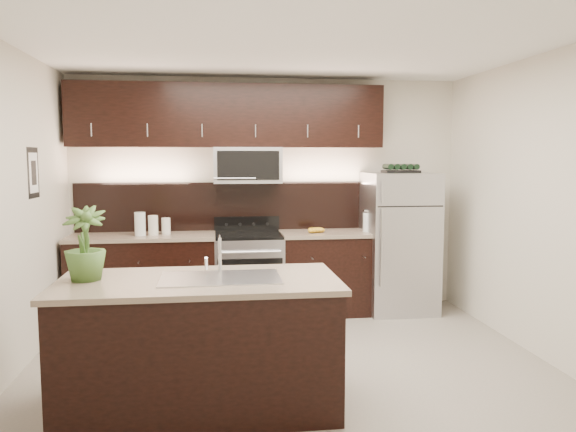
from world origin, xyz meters
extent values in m
plane|color=gray|center=(0.00, 0.00, 0.00)|extent=(4.50, 4.50, 0.00)
cube|color=beige|center=(0.00, 2.00, 1.35)|extent=(4.50, 0.02, 2.70)
cube|color=beige|center=(0.00, -2.00, 1.35)|extent=(4.50, 0.02, 2.70)
cube|color=beige|center=(-2.25, 0.00, 1.35)|extent=(0.02, 4.00, 2.70)
cube|color=beige|center=(2.25, 0.00, 1.35)|extent=(0.02, 4.00, 2.70)
cube|color=white|center=(0.00, 0.00, 2.70)|extent=(4.50, 4.00, 0.02)
cube|color=black|center=(-2.24, 0.75, 1.65)|extent=(0.01, 0.32, 0.46)
cube|color=white|center=(-2.23, 0.75, 1.65)|extent=(0.00, 0.24, 0.36)
cube|color=black|center=(-1.42, 1.69, 0.45)|extent=(1.57, 0.62, 0.90)
cube|color=black|center=(0.71, 1.69, 0.45)|extent=(1.16, 0.62, 0.90)
cube|color=#B2B2B7|center=(-0.25, 1.69, 0.45)|extent=(0.76, 0.62, 0.90)
cube|color=black|center=(-0.25, 1.69, 0.92)|extent=(0.76, 0.60, 0.03)
cube|color=tan|center=(-1.42, 1.69, 0.92)|extent=(1.59, 0.65, 0.04)
cube|color=tan|center=(0.71, 1.69, 0.92)|extent=(1.18, 0.65, 0.04)
cube|color=black|center=(-0.46, 1.99, 1.22)|extent=(3.49, 0.02, 0.56)
cube|color=#B2B2B7|center=(-0.25, 1.80, 1.70)|extent=(0.76, 0.40, 0.40)
cube|color=black|center=(-0.46, 1.83, 2.25)|extent=(3.49, 0.33, 0.70)
cube|color=black|center=(-0.74, -0.66, 0.45)|extent=(1.90, 0.90, 0.90)
cube|color=tan|center=(-0.74, -0.66, 0.92)|extent=(1.96, 0.96, 0.04)
cube|color=silver|center=(-0.59, -0.66, 0.95)|extent=(0.84, 0.50, 0.01)
cylinder|color=silver|center=(-0.59, -0.45, 1.06)|extent=(0.03, 0.03, 0.24)
cylinder|color=silver|center=(-0.59, -0.52, 1.21)|extent=(0.02, 0.14, 0.02)
cylinder|color=silver|center=(-0.59, -0.59, 1.16)|extent=(0.02, 0.02, 0.10)
cube|color=#B2B2B7|center=(1.49, 1.63, 0.81)|extent=(0.78, 0.70, 1.61)
cube|color=black|center=(1.49, 1.63, 1.63)|extent=(0.40, 0.25, 0.03)
cylinder|color=black|center=(1.34, 1.63, 1.68)|extent=(0.07, 0.23, 0.07)
cylinder|color=black|center=(1.42, 1.63, 1.68)|extent=(0.07, 0.23, 0.07)
cylinder|color=black|center=(1.49, 1.63, 1.68)|extent=(0.07, 0.23, 0.07)
cylinder|color=black|center=(1.57, 1.63, 1.68)|extent=(0.07, 0.23, 0.07)
cylinder|color=black|center=(1.64, 1.63, 1.68)|extent=(0.07, 0.23, 0.07)
imported|color=#3F6528|center=(-1.52, -0.59, 1.20)|extent=(0.29, 0.29, 0.51)
cylinder|color=silver|center=(-1.43, 1.64, 1.07)|extent=(0.12, 0.12, 0.26)
cylinder|color=silver|center=(-1.29, 1.67, 1.05)|extent=(0.11, 0.11, 0.21)
cylinder|color=silver|center=(-1.16, 1.71, 1.03)|extent=(0.10, 0.10, 0.18)
cylinder|color=silver|center=(1.12, 1.64, 1.05)|extent=(0.11, 0.11, 0.22)
cylinder|color=silver|center=(1.12, 1.64, 1.17)|extent=(0.11, 0.11, 0.02)
cylinder|color=silver|center=(1.12, 1.64, 1.22)|extent=(0.01, 0.01, 0.09)
ellipsoid|color=gold|center=(0.45, 1.61, 0.97)|extent=(0.24, 0.21, 0.06)
camera|label=1|loc=(-0.63, -4.57, 1.79)|focal=35.00mm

